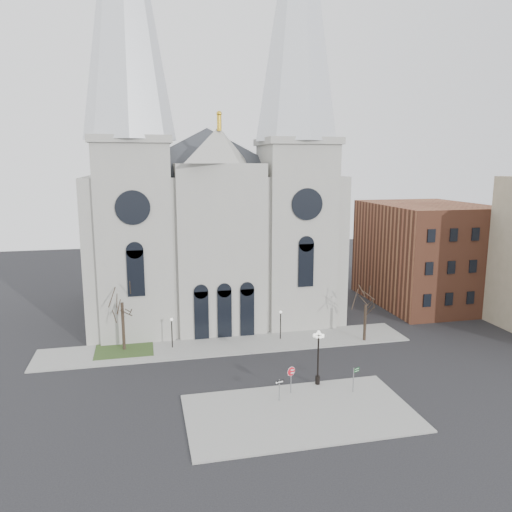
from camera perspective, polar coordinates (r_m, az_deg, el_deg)
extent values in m
plane|color=black|center=(45.21, -0.73, -15.04)|extent=(160.00, 160.00, 0.00)
cube|color=gray|center=(41.56, 5.03, -17.41)|extent=(18.00, 10.00, 0.14)
cube|color=gray|center=(55.13, -3.17, -10.12)|extent=(40.00, 6.00, 0.14)
cube|color=#2F441D|center=(55.45, -14.81, -10.32)|extent=(6.00, 5.00, 0.18)
cube|color=#A2A097|center=(67.24, -5.40, 1.52)|extent=(30.00, 24.00, 18.00)
pyramid|color=#2D3035|center=(66.55, -5.63, 14.38)|extent=(33.00, 26.40, 6.00)
cube|color=#A2A097|center=(58.00, -13.67, 1.81)|extent=(8.00, 8.00, 22.00)
cylinder|color=black|center=(53.51, -13.91, 5.40)|extent=(3.60, 0.30, 3.60)
cube|color=#A2A097|center=(60.73, 4.56, 2.46)|extent=(8.00, 8.00, 22.00)
cylinder|color=black|center=(56.45, 5.85, 5.91)|extent=(3.60, 0.30, 3.60)
cube|color=#A2A097|center=(57.35, -4.11, 0.72)|extent=(10.00, 5.00, 19.50)
pyramid|color=#A2A097|center=(56.54, -4.27, 12.54)|extent=(11.00, 5.00, 4.00)
cube|color=brown|center=(73.94, 18.79, 0.25)|extent=(14.00, 18.00, 14.00)
cylinder|color=black|center=(54.61, -14.94, -7.84)|extent=(0.32, 0.32, 5.25)
cylinder|color=black|center=(56.96, 12.34, -7.50)|extent=(0.32, 0.32, 4.20)
cylinder|color=black|center=(54.45, -9.58, -8.77)|extent=(0.12, 0.12, 3.00)
sphere|color=white|center=(53.95, -9.64, -7.16)|extent=(0.32, 0.32, 0.32)
cylinder|color=black|center=(56.30, 2.82, -7.97)|extent=(0.12, 0.12, 3.00)
sphere|color=white|center=(55.81, 2.83, -6.42)|extent=(0.32, 0.32, 0.32)
cylinder|color=slate|center=(43.96, 4.02, -13.97)|extent=(0.09, 0.09, 2.32)
cylinder|color=red|center=(43.63, 4.03, -13.01)|extent=(0.81, 0.06, 0.81)
cylinder|color=white|center=(43.63, 4.03, -13.01)|extent=(0.87, 0.04, 0.87)
cube|color=white|center=(43.57, 4.03, -12.85)|extent=(0.44, 0.03, 0.10)
cube|color=white|center=(43.68, 4.03, -13.17)|extent=(0.51, 0.03, 0.10)
cylinder|color=black|center=(45.37, 7.10, -11.77)|extent=(0.15, 0.15, 4.43)
cylinder|color=black|center=(46.09, 7.05, -13.88)|extent=(0.42, 0.42, 0.77)
sphere|color=white|center=(44.43, 7.18, -8.61)|extent=(0.31, 0.31, 0.31)
cylinder|color=slate|center=(42.72, 2.68, -15.04)|extent=(0.08, 0.08, 1.89)
cube|color=black|center=(42.42, 2.69, -14.17)|extent=(0.81, 0.22, 0.27)
cylinder|color=slate|center=(44.86, 11.06, -13.73)|extent=(0.09, 0.09, 2.18)
cube|color=#0B4E1A|center=(44.72, 11.42, -12.51)|extent=(0.57, 0.27, 0.15)
cube|color=#0B4E1A|center=(44.80, 11.41, -12.74)|extent=(0.57, 0.27, 0.15)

